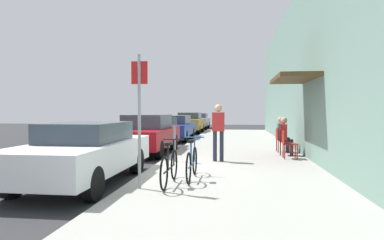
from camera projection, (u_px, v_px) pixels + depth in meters
name	position (u px, v px, depth m)	size (l,w,h in m)	color
ground_plane	(151.00, 171.00, 9.08)	(60.00, 60.00, 0.00)	#2D2D30
sidewalk_slab	(236.00, 160.00, 10.77)	(4.50, 32.00, 0.12)	#9E9B93
building_facade	(314.00, 63.00, 10.37)	(1.40, 32.00, 6.18)	gray
parked_car_0	(85.00, 152.00, 7.54)	(1.80, 4.40, 1.37)	silver
parked_car_1	(147.00, 134.00, 12.79)	(1.80, 4.40, 1.47)	maroon
parked_car_2	(174.00, 127.00, 18.51)	(1.80, 4.40, 1.36)	navy
parked_car_3	(190.00, 122.00, 24.61)	(1.80, 4.40, 1.48)	#A58433
parked_car_4	(198.00, 121.00, 30.20)	(1.80, 4.40, 1.38)	#B7B7BC
parking_meter	(175.00, 136.00, 10.00)	(0.12, 0.10, 1.32)	slate
street_sign	(139.00, 110.00, 6.51)	(0.32, 0.06, 2.60)	gray
bicycle_0	(192.00, 163.00, 7.47)	(0.46, 1.71, 0.90)	black
bicycle_1	(170.00, 167.00, 6.89)	(0.46, 1.71, 0.90)	black
cafe_chair_0	(287.00, 143.00, 10.61)	(0.45, 0.45, 0.87)	maroon
cafe_chair_1	(284.00, 140.00, 11.43)	(0.50, 0.50, 0.87)	maroon
seated_patron_1	(286.00, 135.00, 11.41)	(0.47, 0.41, 1.29)	#232838
cafe_chair_2	(280.00, 138.00, 12.28)	(0.46, 0.46, 0.87)	maroon
seated_patron_2	(282.00, 133.00, 12.27)	(0.44, 0.37, 1.29)	#232838
pedestrian_standing	(218.00, 128.00, 10.04)	(0.36, 0.22, 1.70)	#232838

